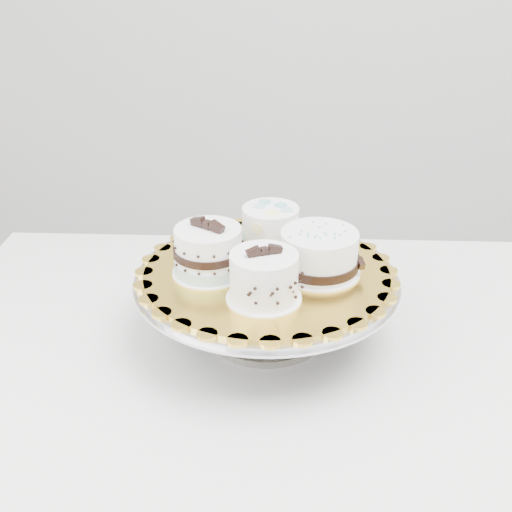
{
  "coord_description": "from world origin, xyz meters",
  "views": [
    {
      "loc": [
        -0.08,
        -0.79,
        1.34
      ],
      "look_at": [
        -0.07,
        0.1,
        0.88
      ],
      "focal_mm": 45.0,
      "sensor_mm": 36.0,
      "label": 1
    }
  ],
  "objects_px": {
    "cake_stand": "(266,293)",
    "cake_ribbon": "(320,254)",
    "table": "(274,383)",
    "cake_swirl": "(264,278)",
    "cake_banded": "(208,253)",
    "cake_dots": "(270,227)",
    "cake_board": "(267,272)"
  },
  "relations": [
    {
      "from": "cake_stand",
      "to": "table",
      "type": "bearing_deg",
      "value": -58.89
    },
    {
      "from": "table",
      "to": "cake_dots",
      "type": "height_order",
      "value": "cake_dots"
    },
    {
      "from": "cake_stand",
      "to": "cake_dots",
      "type": "relative_size",
      "value": 3.58
    },
    {
      "from": "cake_board",
      "to": "cake_ribbon",
      "type": "height_order",
      "value": "cake_ribbon"
    },
    {
      "from": "cake_board",
      "to": "cake_stand",
      "type": "bearing_deg",
      "value": 180.0
    },
    {
      "from": "table",
      "to": "cake_board",
      "type": "relative_size",
      "value": 3.14
    },
    {
      "from": "cake_swirl",
      "to": "cake_dots",
      "type": "xyz_separation_m",
      "value": [
        0.01,
        0.17,
        0.0
      ]
    },
    {
      "from": "cake_banded",
      "to": "cake_dots",
      "type": "height_order",
      "value": "cake_banded"
    },
    {
      "from": "cake_stand",
      "to": "cake_swirl",
      "type": "relative_size",
      "value": 3.42
    },
    {
      "from": "cake_board",
      "to": "cake_banded",
      "type": "xyz_separation_m",
      "value": [
        -0.09,
        -0.01,
        0.04
      ]
    },
    {
      "from": "cake_board",
      "to": "cake_ribbon",
      "type": "relative_size",
      "value": 2.69
    },
    {
      "from": "table",
      "to": "cake_ribbon",
      "type": "height_order",
      "value": "cake_ribbon"
    },
    {
      "from": "cake_banded",
      "to": "cake_ribbon",
      "type": "xyz_separation_m",
      "value": [
        0.17,
        -0.0,
        -0.0
      ]
    },
    {
      "from": "cake_stand",
      "to": "cake_banded",
      "type": "xyz_separation_m",
      "value": [
        -0.09,
        -0.01,
        0.07
      ]
    },
    {
      "from": "table",
      "to": "cake_banded",
      "type": "distance_m",
      "value": 0.26
    },
    {
      "from": "table",
      "to": "cake_board",
      "type": "height_order",
      "value": "cake_board"
    },
    {
      "from": "table",
      "to": "cake_swirl",
      "type": "bearing_deg",
      "value": -104.64
    },
    {
      "from": "cake_stand",
      "to": "cake_ribbon",
      "type": "bearing_deg",
      "value": -4.32
    },
    {
      "from": "cake_stand",
      "to": "cake_ribbon",
      "type": "height_order",
      "value": "cake_ribbon"
    },
    {
      "from": "cake_board",
      "to": "cake_dots",
      "type": "xyz_separation_m",
      "value": [
        0.01,
        0.09,
        0.04
      ]
    },
    {
      "from": "cake_board",
      "to": "cake_dots",
      "type": "relative_size",
      "value": 3.3
    },
    {
      "from": "cake_swirl",
      "to": "cake_banded",
      "type": "distance_m",
      "value": 0.11
    },
    {
      "from": "cake_swirl",
      "to": "cake_banded",
      "type": "bearing_deg",
      "value": 119.37
    },
    {
      "from": "cake_stand",
      "to": "cake_ribbon",
      "type": "xyz_separation_m",
      "value": [
        0.08,
        -0.01,
        0.07
      ]
    },
    {
      "from": "table",
      "to": "cake_swirl",
      "type": "height_order",
      "value": "cake_swirl"
    },
    {
      "from": "cake_stand",
      "to": "cake_swirl",
      "type": "xyz_separation_m",
      "value": [
        -0.01,
        -0.08,
        0.07
      ]
    },
    {
      "from": "cake_swirl",
      "to": "cake_ribbon",
      "type": "xyz_separation_m",
      "value": [
        0.09,
        0.08,
        -0.0
      ]
    },
    {
      "from": "cake_swirl",
      "to": "cake_dots",
      "type": "relative_size",
      "value": 1.05
    },
    {
      "from": "cake_swirl",
      "to": "table",
      "type": "bearing_deg",
      "value": 55.31
    },
    {
      "from": "cake_board",
      "to": "cake_swirl",
      "type": "relative_size",
      "value": 3.15
    },
    {
      "from": "cake_swirl",
      "to": "cake_ribbon",
      "type": "relative_size",
      "value": 0.86
    },
    {
      "from": "table",
      "to": "cake_dots",
      "type": "relative_size",
      "value": 10.36
    }
  ]
}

